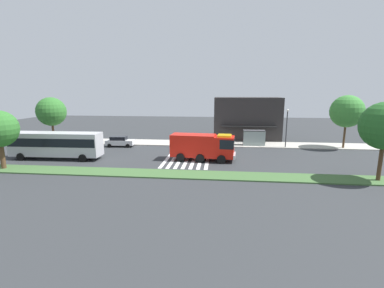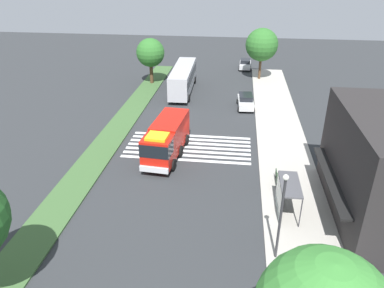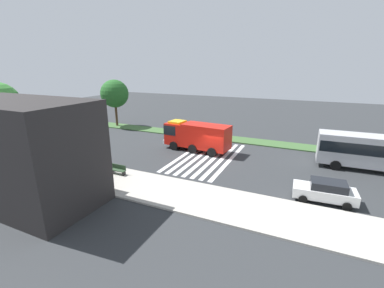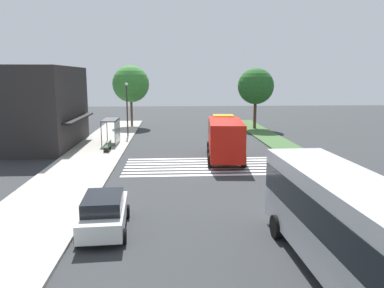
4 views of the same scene
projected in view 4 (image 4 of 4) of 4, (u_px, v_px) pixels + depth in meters
ground_plane at (206, 168)px, 28.31m from camera, size 120.00×120.00×0.00m
sidewalk at (80, 169)px, 27.72m from camera, size 60.00×5.07×0.14m
median_strip at (315, 165)px, 28.80m from camera, size 60.00×3.00×0.14m
crosswalk at (206, 166)px, 28.86m from camera, size 5.85×12.46×0.01m
fire_truck at (225, 136)px, 30.87m from camera, size 8.52×3.41×3.46m
parked_car_mid at (104, 212)px, 16.61m from camera, size 4.58×2.28×1.69m
transit_bus at (359, 230)px, 11.67m from camera, size 12.02×3.06×3.55m
bus_stop_shelter at (114, 126)px, 37.66m from camera, size 3.50×1.40×2.46m
bench_near_shelter at (108, 146)px, 33.96m from camera, size 1.60×0.50×0.90m
street_lamp at (127, 105)px, 42.14m from camera, size 0.36×0.36×6.02m
storefront_building at (43, 107)px, 36.23m from camera, size 12.00×6.80×7.78m
sidewalk_tree_center at (131, 84)px, 50.51m from camera, size 4.95×4.95×8.18m
median_tree_west at (256, 86)px, 48.11m from camera, size 4.64×4.64×7.79m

